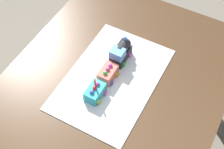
# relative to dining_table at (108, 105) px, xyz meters

# --- Properties ---
(dining_table) EXTENTS (1.40, 1.00, 0.74)m
(dining_table) POSITION_rel_dining_table_xyz_m (0.00, 0.00, 0.00)
(dining_table) COLOR #4C331E
(dining_table) RESTS_ON ground
(cake_board) EXTENTS (0.60, 0.40, 0.00)m
(cake_board) POSITION_rel_dining_table_xyz_m (-0.08, -0.02, 0.11)
(cake_board) COLOR silver
(cake_board) RESTS_ON dining_table
(cake_locomotive) EXTENTS (0.14, 0.08, 0.12)m
(cake_locomotive) POSITION_rel_dining_table_xyz_m (-0.20, -0.04, 0.16)
(cake_locomotive) COLOR #232328
(cake_locomotive) RESTS_ON cake_board
(cake_car_flatbed_coral) EXTENTS (0.10, 0.08, 0.07)m
(cake_car_flatbed_coral) POSITION_rel_dining_table_xyz_m (-0.08, -0.04, 0.14)
(cake_car_flatbed_coral) COLOR #F27260
(cake_car_flatbed_coral) RESTS_ON cake_board
(cake_car_hopper_turquoise) EXTENTS (0.10, 0.08, 0.07)m
(cake_car_hopper_turquoise) POSITION_rel_dining_table_xyz_m (0.04, -0.04, 0.14)
(cake_car_hopper_turquoise) COLOR #38B7C6
(cake_car_hopper_turquoise) RESTS_ON cake_board
(birthday_candle) EXTENTS (0.01, 0.01, 0.05)m
(birthday_candle) POSITION_rel_dining_table_xyz_m (0.04, -0.04, 0.21)
(birthday_candle) COLOR #F24C59
(birthday_candle) RESTS_ON cake_car_hopper_turquoise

